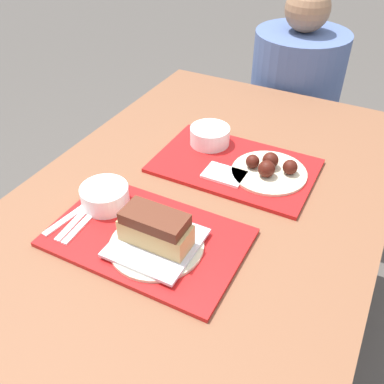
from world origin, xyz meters
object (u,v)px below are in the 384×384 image
(tray_far, at_px, (235,166))
(person_seated_across, at_px, (296,84))
(bowl_coleslaw_far, at_px, (210,135))
(tray_near, at_px, (147,237))
(brisket_sandwich_plate, at_px, (154,234))
(bowl_coleslaw_near, at_px, (105,195))
(wings_plate_far, at_px, (270,169))

(tray_far, bearing_deg, person_seated_across, 92.98)
(person_seated_across, bearing_deg, bowl_coleslaw_far, -95.90)
(tray_near, bearing_deg, tray_far, 79.67)
(tray_far, relative_size, bowl_coleslaw_far, 3.74)
(tray_far, distance_m, brisket_sandwich_plate, 0.40)
(tray_far, relative_size, brisket_sandwich_plate, 2.09)
(tray_near, relative_size, bowl_coleslaw_near, 3.74)
(tray_near, bearing_deg, wings_plate_far, 65.26)
(brisket_sandwich_plate, xyz_separation_m, bowl_coleslaw_far, (-0.08, 0.46, -0.01))
(tray_near, xyz_separation_m, tray_far, (0.07, 0.37, 0.00))
(tray_near, height_order, bowl_coleslaw_near, bowl_coleslaw_near)
(wings_plate_far, distance_m, person_seated_across, 0.80)
(brisket_sandwich_plate, xyz_separation_m, wings_plate_far, (0.14, 0.39, -0.02))
(bowl_coleslaw_far, bearing_deg, bowl_coleslaw_near, -105.47)
(bowl_coleslaw_far, bearing_deg, brisket_sandwich_plate, -79.97)
(brisket_sandwich_plate, xyz_separation_m, person_seated_across, (-0.01, 1.18, -0.11))
(wings_plate_far, xyz_separation_m, person_seated_across, (-0.15, 0.79, -0.09))
(wings_plate_far, relative_size, person_seated_across, 0.32)
(wings_plate_far, height_order, person_seated_across, person_seated_across)
(tray_far, relative_size, wings_plate_far, 2.15)
(tray_far, relative_size, person_seated_across, 0.68)
(person_seated_across, bearing_deg, bowl_coleslaw_near, -99.36)
(tray_far, bearing_deg, wings_plate_far, 1.03)
(tray_near, bearing_deg, person_seated_across, 88.67)
(bowl_coleslaw_far, relative_size, wings_plate_far, 0.58)
(brisket_sandwich_plate, bearing_deg, wings_plate_far, 70.70)
(bowl_coleslaw_near, xyz_separation_m, wings_plate_far, (0.33, 0.32, -0.01))
(tray_far, bearing_deg, tray_near, -100.33)
(person_seated_across, bearing_deg, brisket_sandwich_plate, -89.63)
(tray_near, bearing_deg, brisket_sandwich_plate, -29.62)
(tray_near, xyz_separation_m, brisket_sandwich_plate, (0.03, -0.02, 0.04))
(tray_near, relative_size, wings_plate_far, 2.15)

